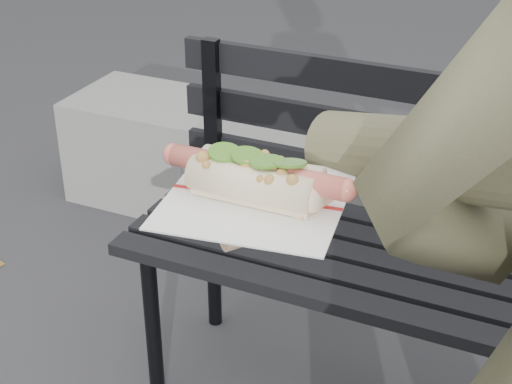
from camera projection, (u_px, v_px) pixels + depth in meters
park_bench at (442, 239)px, 1.81m from camera, size 1.50×0.44×0.88m
concrete_block at (226, 162)px, 2.89m from camera, size 1.20×0.40×0.40m
held_hotdog at (454, 175)px, 0.81m from camera, size 0.63×0.30×0.20m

